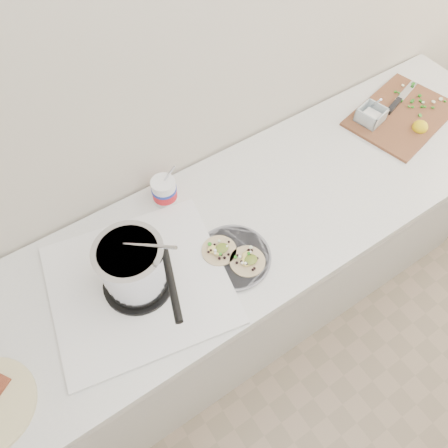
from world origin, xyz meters
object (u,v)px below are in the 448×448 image
stove (135,273)px  taco_plate (233,256)px  tub (165,189)px  cutboard (399,113)px

stove → taco_plate: size_ratio=2.50×
stove → tub: size_ratio=3.15×
tub → cutboard: 1.06m
tub → cutboard: (1.05, -0.15, -0.05)m
taco_plate → tub: size_ratio=1.26×
taco_plate → tub: tub is taller
stove → cutboard: stove is taller
cutboard → stove: bearing=171.8°
taco_plate → cutboard: (0.99, 0.19, 0.00)m
taco_plate → cutboard: 1.00m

